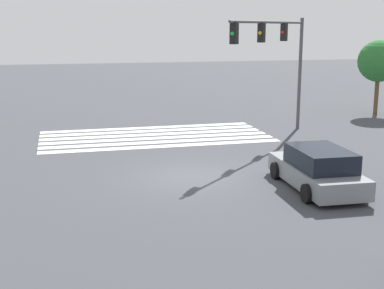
# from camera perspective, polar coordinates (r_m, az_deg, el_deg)

# --- Properties ---
(ground_plane) EXTENTS (127.30, 127.30, 0.00)m
(ground_plane) POSITION_cam_1_polar(r_m,az_deg,el_deg) (19.86, -0.00, -3.47)
(ground_plane) COLOR #3D3F44
(crosswalk_markings) EXTENTS (11.43, 5.35, 0.01)m
(crosswalk_markings) POSITION_cam_1_polar(r_m,az_deg,el_deg) (27.20, -3.94, 0.89)
(crosswalk_markings) COLOR silver
(crosswalk_markings) RESTS_ON ground_plane
(traffic_signal_mast) EXTENTS (6.02, 6.02, 5.90)m
(traffic_signal_mast) POSITION_cam_1_polar(r_m,az_deg,el_deg) (26.43, 9.28, 10.18)
(traffic_signal_mast) COLOR #47474C
(traffic_signal_mast) RESTS_ON ground_plane
(car_0) EXTENTS (2.22, 4.57, 1.46)m
(car_0) POSITION_cam_1_polar(r_m,az_deg,el_deg) (18.72, 13.25, -2.61)
(car_0) COLOR gray
(car_0) RESTS_ON ground_plane
(tree_corner_c) EXTENTS (2.59, 2.59, 4.65)m
(tree_corner_c) POSITION_cam_1_polar(r_m,az_deg,el_deg) (35.51, 19.31, 8.37)
(tree_corner_c) COLOR brown
(tree_corner_c) RESTS_ON ground_plane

